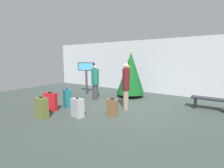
# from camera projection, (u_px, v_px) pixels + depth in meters

# --- Properties ---
(ground_plane) EXTENTS (16.00, 16.00, 0.00)m
(ground_plane) POSITION_uv_depth(u_px,v_px,m) (125.00, 108.00, 6.76)
(ground_plane) COLOR #38423D
(back_wall) EXTENTS (16.00, 0.20, 3.14)m
(back_wall) POSITION_uv_depth(u_px,v_px,m) (156.00, 67.00, 9.52)
(back_wall) COLOR #B7BCC1
(back_wall) RESTS_ON ground_plane
(holiday_tree) EXTENTS (1.47, 1.47, 2.47)m
(holiday_tree) POSITION_uv_depth(u_px,v_px,m) (131.00, 73.00, 8.56)
(holiday_tree) COLOR #4C3319
(holiday_tree) RESTS_ON ground_plane
(flight_info_kiosk) EXTENTS (1.07, 0.27, 1.81)m
(flight_info_kiosk) POSITION_uv_depth(u_px,v_px,m) (86.00, 71.00, 9.28)
(flight_info_kiosk) COLOR #333338
(flight_info_kiosk) RESTS_ON ground_plane
(waiting_bench) EXTENTS (1.37, 0.44, 0.48)m
(waiting_bench) POSITION_uv_depth(u_px,v_px,m) (210.00, 101.00, 6.44)
(waiting_bench) COLOR black
(waiting_bench) RESTS_ON ground_plane
(traveller_0) EXTENTS (0.52, 0.52, 1.71)m
(traveller_0) POSITION_uv_depth(u_px,v_px,m) (95.00, 82.00, 8.04)
(traveller_0) COLOR #333338
(traveller_0) RESTS_ON ground_plane
(traveller_1) EXTENTS (0.40, 0.40, 1.85)m
(traveller_1) POSITION_uv_depth(u_px,v_px,m) (126.00, 85.00, 6.38)
(traveller_1) COLOR gray
(traveller_1) RESTS_ON ground_plane
(suitcase_0) EXTENTS (0.44, 0.36, 0.64)m
(suitcase_0) POSITION_uv_depth(u_px,v_px,m) (112.00, 107.00, 5.80)
(suitcase_0) COLOR brown
(suitcase_0) RESTS_ON ground_plane
(suitcase_1) EXTENTS (0.49, 0.27, 0.74)m
(suitcase_1) POSITION_uv_depth(u_px,v_px,m) (42.00, 108.00, 5.57)
(suitcase_1) COLOR #59602D
(suitcase_1) RESTS_ON ground_plane
(suitcase_2) EXTENTS (0.55, 0.33, 0.74)m
(suitcase_2) POSITION_uv_depth(u_px,v_px,m) (51.00, 102.00, 6.35)
(suitcase_2) COLOR #B2191E
(suitcase_2) RESTS_ON ground_plane
(suitcase_3) EXTENTS (0.51, 0.35, 0.69)m
(suitcase_3) POSITION_uv_depth(u_px,v_px,m) (77.00, 108.00, 5.66)
(suitcase_3) COLOR #9EA0A5
(suitcase_3) RESTS_ON ground_plane
(suitcase_4) EXTENTS (0.44, 0.38, 0.80)m
(suitcase_4) POSITION_uv_depth(u_px,v_px,m) (67.00, 98.00, 6.84)
(suitcase_4) COLOR #19606B
(suitcase_4) RESTS_ON ground_plane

